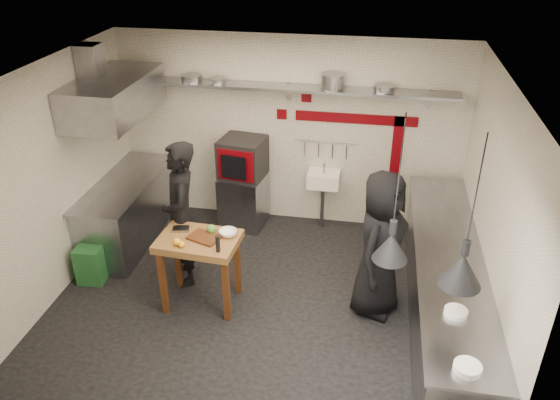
% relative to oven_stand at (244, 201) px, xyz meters
% --- Properties ---
extents(floor, '(5.00, 5.00, 0.00)m').
position_rel_oven_stand_xyz_m(floor, '(0.62, -1.76, -0.40)').
color(floor, black).
rests_on(floor, ground).
extents(ceiling, '(5.00, 5.00, 0.00)m').
position_rel_oven_stand_xyz_m(ceiling, '(0.62, -1.76, 2.40)').
color(ceiling, beige).
rests_on(ceiling, floor).
extents(wall_back, '(5.00, 0.04, 2.80)m').
position_rel_oven_stand_xyz_m(wall_back, '(0.62, 0.34, 1.00)').
color(wall_back, beige).
rests_on(wall_back, floor).
extents(wall_front, '(5.00, 0.04, 2.80)m').
position_rel_oven_stand_xyz_m(wall_front, '(0.62, -3.86, 1.00)').
color(wall_front, beige).
rests_on(wall_front, floor).
extents(wall_left, '(0.04, 4.20, 2.80)m').
position_rel_oven_stand_xyz_m(wall_left, '(-1.88, -1.76, 1.00)').
color(wall_left, beige).
rests_on(wall_left, floor).
extents(wall_right, '(0.04, 4.20, 2.80)m').
position_rel_oven_stand_xyz_m(wall_right, '(3.12, -1.76, 1.00)').
color(wall_right, beige).
rests_on(wall_right, floor).
extents(red_band_horiz, '(1.70, 0.02, 0.14)m').
position_rel_oven_stand_xyz_m(red_band_horiz, '(1.57, 0.32, 1.28)').
color(red_band_horiz, '#5E040B').
rests_on(red_band_horiz, wall_back).
extents(red_band_vert, '(0.14, 0.02, 1.10)m').
position_rel_oven_stand_xyz_m(red_band_vert, '(2.17, 0.32, 0.80)').
color(red_band_vert, '#5E040B').
rests_on(red_band_vert, wall_back).
extents(red_tile_a, '(0.14, 0.02, 0.14)m').
position_rel_oven_stand_xyz_m(red_tile_a, '(0.87, 0.32, 1.55)').
color(red_tile_a, '#5E040B').
rests_on(red_tile_a, wall_back).
extents(red_tile_b, '(0.14, 0.02, 0.14)m').
position_rel_oven_stand_xyz_m(red_tile_b, '(0.52, 0.32, 1.28)').
color(red_tile_b, '#5E040B').
rests_on(red_tile_b, wall_back).
extents(back_shelf, '(4.60, 0.34, 0.04)m').
position_rel_oven_stand_xyz_m(back_shelf, '(0.62, 0.16, 1.72)').
color(back_shelf, slate).
rests_on(back_shelf, wall_back).
extents(shelf_bracket_left, '(0.04, 0.06, 0.24)m').
position_rel_oven_stand_xyz_m(shelf_bracket_left, '(-1.28, 0.31, 1.62)').
color(shelf_bracket_left, slate).
rests_on(shelf_bracket_left, wall_back).
extents(shelf_bracket_mid, '(0.04, 0.06, 0.24)m').
position_rel_oven_stand_xyz_m(shelf_bracket_mid, '(0.62, 0.31, 1.62)').
color(shelf_bracket_mid, slate).
rests_on(shelf_bracket_mid, wall_back).
extents(shelf_bracket_right, '(0.04, 0.06, 0.24)m').
position_rel_oven_stand_xyz_m(shelf_bracket_right, '(2.52, 0.31, 1.62)').
color(shelf_bracket_right, slate).
rests_on(shelf_bracket_right, wall_back).
extents(pan_far_left, '(0.37, 0.37, 0.09)m').
position_rel_oven_stand_xyz_m(pan_far_left, '(-0.72, 0.16, 1.79)').
color(pan_far_left, slate).
rests_on(pan_far_left, back_shelf).
extents(pan_mid_left, '(0.26, 0.26, 0.07)m').
position_rel_oven_stand_xyz_m(pan_mid_left, '(-0.35, 0.16, 1.78)').
color(pan_mid_left, slate).
rests_on(pan_mid_left, back_shelf).
extents(stock_pot, '(0.40, 0.40, 0.20)m').
position_rel_oven_stand_xyz_m(stock_pot, '(1.24, 0.16, 1.84)').
color(stock_pot, slate).
rests_on(stock_pot, back_shelf).
extents(pan_right, '(0.28, 0.28, 0.08)m').
position_rel_oven_stand_xyz_m(pan_right, '(1.92, 0.16, 1.78)').
color(pan_right, slate).
rests_on(pan_right, back_shelf).
extents(oven_stand, '(0.71, 0.66, 0.80)m').
position_rel_oven_stand_xyz_m(oven_stand, '(0.00, 0.00, 0.00)').
color(oven_stand, slate).
rests_on(oven_stand, floor).
extents(combi_oven, '(0.69, 0.66, 0.58)m').
position_rel_oven_stand_xyz_m(combi_oven, '(0.00, 0.03, 0.69)').
color(combi_oven, black).
rests_on(combi_oven, oven_stand).
extents(oven_door, '(0.53, 0.11, 0.46)m').
position_rel_oven_stand_xyz_m(oven_door, '(-0.03, -0.25, 0.69)').
color(oven_door, '#5E040B').
rests_on(oven_door, combi_oven).
extents(oven_glass, '(0.37, 0.07, 0.34)m').
position_rel_oven_stand_xyz_m(oven_glass, '(-0.04, -0.32, 0.69)').
color(oven_glass, black).
rests_on(oven_glass, oven_door).
extents(hand_sink, '(0.46, 0.34, 0.22)m').
position_rel_oven_stand_xyz_m(hand_sink, '(1.17, 0.16, 0.38)').
color(hand_sink, white).
rests_on(hand_sink, wall_back).
extents(sink_tap, '(0.03, 0.03, 0.14)m').
position_rel_oven_stand_xyz_m(sink_tap, '(1.17, 0.16, 0.56)').
color(sink_tap, slate).
rests_on(sink_tap, hand_sink).
extents(sink_drain, '(0.06, 0.06, 0.66)m').
position_rel_oven_stand_xyz_m(sink_drain, '(1.17, 0.12, -0.06)').
color(sink_drain, slate).
rests_on(sink_drain, floor).
extents(utensil_rail, '(0.90, 0.02, 0.02)m').
position_rel_oven_stand_xyz_m(utensil_rail, '(1.17, 0.30, 0.92)').
color(utensil_rail, slate).
rests_on(utensil_rail, wall_back).
extents(counter_right, '(0.70, 3.80, 0.90)m').
position_rel_oven_stand_xyz_m(counter_right, '(2.77, -1.76, 0.05)').
color(counter_right, slate).
rests_on(counter_right, floor).
extents(counter_right_top, '(0.76, 3.90, 0.03)m').
position_rel_oven_stand_xyz_m(counter_right_top, '(2.77, -1.76, 0.52)').
color(counter_right_top, slate).
rests_on(counter_right_top, counter_right).
extents(plate_stack, '(0.27, 0.27, 0.07)m').
position_rel_oven_stand_xyz_m(plate_stack, '(2.74, -3.48, 0.56)').
color(plate_stack, white).
rests_on(plate_stack, counter_right_top).
extents(small_bowl_right, '(0.22, 0.22, 0.05)m').
position_rel_oven_stand_xyz_m(small_bowl_right, '(2.72, -2.77, 0.56)').
color(small_bowl_right, white).
rests_on(small_bowl_right, counter_right_top).
extents(counter_left, '(0.70, 1.90, 0.90)m').
position_rel_oven_stand_xyz_m(counter_left, '(-1.53, -0.71, 0.05)').
color(counter_left, slate).
rests_on(counter_left, floor).
extents(counter_left_top, '(0.76, 2.00, 0.03)m').
position_rel_oven_stand_xyz_m(counter_left_top, '(-1.53, -0.71, 0.52)').
color(counter_left_top, slate).
rests_on(counter_left_top, counter_left).
extents(extractor_hood, '(0.78, 1.60, 0.50)m').
position_rel_oven_stand_xyz_m(extractor_hood, '(-1.48, -0.71, 1.75)').
color(extractor_hood, slate).
rests_on(extractor_hood, ceiling).
extents(hood_duct, '(0.28, 0.28, 0.50)m').
position_rel_oven_stand_xyz_m(hood_duct, '(-1.73, -0.71, 2.15)').
color(hood_duct, slate).
rests_on(hood_duct, ceiling).
extents(green_bin, '(0.35, 0.35, 0.50)m').
position_rel_oven_stand_xyz_m(green_bin, '(-1.60, -1.72, -0.15)').
color(green_bin, '#205D2B').
rests_on(green_bin, floor).
extents(prep_table, '(0.96, 0.70, 0.92)m').
position_rel_oven_stand_xyz_m(prep_table, '(-0.06, -1.91, 0.06)').
color(prep_table, olive).
rests_on(prep_table, floor).
extents(cutting_board, '(0.42, 0.36, 0.02)m').
position_rel_oven_stand_xyz_m(cutting_board, '(0.01, -1.90, 0.53)').
color(cutting_board, '#4F2913').
rests_on(cutting_board, prep_table).
extents(pepper_mill, '(0.05, 0.05, 0.20)m').
position_rel_oven_stand_xyz_m(pepper_mill, '(0.24, -2.13, 0.62)').
color(pepper_mill, black).
rests_on(pepper_mill, prep_table).
extents(lemon_a, '(0.09, 0.09, 0.09)m').
position_rel_oven_stand_xyz_m(lemon_a, '(-0.25, -2.09, 0.56)').
color(lemon_a, '#FFAF1C').
rests_on(lemon_a, prep_table).
extents(lemon_b, '(0.09, 0.09, 0.07)m').
position_rel_oven_stand_xyz_m(lemon_b, '(-0.19, -2.12, 0.56)').
color(lemon_b, '#FFAF1C').
rests_on(lemon_b, prep_table).
extents(veg_ball, '(0.12, 0.12, 0.11)m').
position_rel_oven_stand_xyz_m(veg_ball, '(0.06, -1.76, 0.57)').
color(veg_ball, '#4F8C34').
rests_on(veg_ball, prep_table).
extents(steel_tray, '(0.21, 0.17, 0.03)m').
position_rel_oven_stand_xyz_m(steel_tray, '(-0.31, -1.77, 0.54)').
color(steel_tray, slate).
rests_on(steel_tray, prep_table).
extents(bowl, '(0.24, 0.24, 0.07)m').
position_rel_oven_stand_xyz_m(bowl, '(0.26, -1.79, 0.55)').
color(bowl, white).
rests_on(bowl, prep_table).
extents(heat_lamp_near, '(0.37, 0.37, 1.46)m').
position_rel_oven_stand_xyz_m(heat_lamp_near, '(2.08, -2.57, 1.67)').
color(heat_lamp_near, black).
rests_on(heat_lamp_near, ceiling).
extents(heat_lamp_far, '(0.38, 0.38, 1.42)m').
position_rel_oven_stand_xyz_m(heat_lamp_far, '(2.67, -2.92, 1.69)').
color(heat_lamp_far, black).
rests_on(heat_lamp_far, ceiling).
extents(chef_left, '(0.68, 0.81, 1.89)m').
position_rel_oven_stand_xyz_m(chef_left, '(-0.41, -1.46, 0.55)').
color(chef_left, black).
rests_on(chef_left, floor).
extents(chef_right, '(0.86, 1.03, 1.80)m').
position_rel_oven_stand_xyz_m(chef_right, '(2.01, -1.64, 0.50)').
color(chef_right, black).
rests_on(chef_right, floor).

